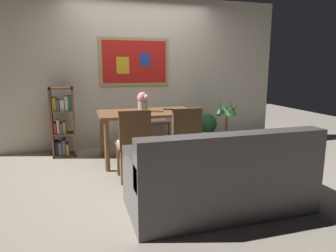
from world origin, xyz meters
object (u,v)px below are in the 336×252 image
at_px(dining_chair_far_right, 156,116).
at_px(dining_chair_near_left, 134,139).
at_px(dining_table, 147,118).
at_px(potted_ivy, 207,127).
at_px(dining_chair_near_right, 184,136).
at_px(tv_remote, 169,109).
at_px(flower_vase, 143,101).
at_px(leather_couch, 220,180).
at_px(bookshelf, 62,123).
at_px(potted_palm, 227,125).

xyz_separation_m(dining_chair_far_right, dining_chair_near_left, (-0.70, -1.67, 0.00)).
xyz_separation_m(dining_table, potted_ivy, (1.30, 0.66, -0.35)).
height_order(dining_chair_near_right, tv_remote, dining_chair_near_right).
bearing_deg(dining_chair_near_left, tv_remote, 51.10).
height_order(flower_vase, tv_remote, flower_vase).
height_order(leather_couch, flower_vase, flower_vase).
height_order(dining_table, tv_remote, tv_remote).
distance_m(dining_chair_near_right, bookshelf, 2.10).
height_order(dining_chair_near_left, flower_vase, flower_vase).
xyz_separation_m(dining_chair_near_left, tv_remote, (0.71, 0.88, 0.23)).
xyz_separation_m(dining_table, dining_chair_near_left, (-0.35, -0.84, -0.12)).
bearing_deg(dining_chair_near_left, potted_palm, 31.90).
distance_m(potted_ivy, potted_palm, 0.41).
bearing_deg(potted_ivy, potted_palm, -56.17).
xyz_separation_m(dining_table, flower_vase, (-0.05, -0.02, 0.26)).
xyz_separation_m(leather_couch, flower_vase, (-0.38, 1.84, 0.61)).
xyz_separation_m(dining_chair_far_right, bookshelf, (-1.59, -0.25, 0.00)).
height_order(bookshelf, potted_ivy, bookshelf).
relative_size(potted_palm, flower_vase, 3.04).
bearing_deg(flower_vase, bookshelf, 153.17).
distance_m(leather_couch, potted_palm, 2.50).
relative_size(leather_couch, bookshelf, 1.63).
bearing_deg(leather_couch, dining_table, 99.80).
xyz_separation_m(leather_couch, potted_palm, (1.20, 2.19, 0.09)).
bearing_deg(dining_table, flower_vase, -156.34).
bearing_deg(tv_remote, potted_palm, 13.79).
distance_m(dining_chair_far_right, potted_ivy, 0.99).
relative_size(bookshelf, tv_remote, 6.91).
relative_size(dining_table, potted_palm, 1.63).
bearing_deg(dining_chair_near_right, dining_chair_far_right, 88.46).
bearing_deg(tv_remote, bookshelf, 161.50).
relative_size(dining_table, tv_remote, 9.02).
xyz_separation_m(dining_chair_near_right, flower_vase, (-0.36, 0.82, 0.38)).
distance_m(dining_chair_near_right, potted_ivy, 1.81).
distance_m(dining_chair_near_left, flower_vase, 0.95).
bearing_deg(dining_chair_far_right, dining_chair_near_left, -112.92).
bearing_deg(dining_table, dining_chair_near_left, -112.58).
bearing_deg(dining_chair_far_right, dining_chair_near_right, -91.54).
distance_m(leather_couch, tv_remote, 1.96).
bearing_deg(potted_palm, dining_table, -167.97).
bearing_deg(bookshelf, flower_vase, -26.83).
bearing_deg(dining_chair_near_right, dining_table, 110.17).
height_order(dining_table, leather_couch, leather_couch).
height_order(dining_chair_far_right, potted_palm, dining_chair_far_right).
xyz_separation_m(bookshelf, flower_vase, (1.18, -0.60, 0.38)).
xyz_separation_m(bookshelf, potted_ivy, (2.54, 0.08, -0.23)).
relative_size(dining_table, leather_couch, 0.80).
bearing_deg(dining_chair_near_right, flower_vase, 113.99).
xyz_separation_m(dining_chair_near_right, potted_ivy, (0.99, 1.50, -0.23)).
bearing_deg(leather_couch, flower_vase, 101.58).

